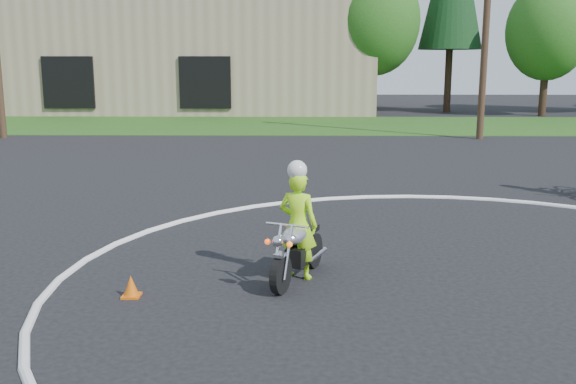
{
  "coord_description": "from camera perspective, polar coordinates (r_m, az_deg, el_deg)",
  "views": [
    {
      "loc": [
        -2.53,
        -5.76,
        3.09
      ],
      "look_at": [
        -2.7,
        4.14,
        1.1
      ],
      "focal_mm": 40.0,
      "sensor_mm": 36.0,
      "label": 1
    }
  ],
  "objects": [
    {
      "name": "utility_poles",
      "position": [
        27.88,
        17.27,
        15.2
      ],
      "size": [
        41.6,
        1.12,
        10.0
      ],
      "color": "#473321",
      "rests_on": "ground"
    },
    {
      "name": "warehouse",
      "position": [
        48.31,
        -18.11,
        12.08
      ],
      "size": [
        41.0,
        17.0,
        8.3
      ],
      "color": "tan",
      "rests_on": "ground"
    },
    {
      "name": "grass_strip",
      "position": [
        33.01,
        5.4,
        5.95
      ],
      "size": [
        120.0,
        10.0,
        0.02
      ],
      "primitive_type": "cube",
      "color": "#1E4714",
      "rests_on": "ground"
    },
    {
      "name": "rider_primary_grp",
      "position": [
        9.28,
        0.9,
        -2.66
      ],
      "size": [
        0.68,
        0.57,
        1.75
      ],
      "rotation": [
        0.0,
        0.0,
        -0.38
      ],
      "color": "#AAFA1A",
      "rests_on": "ground"
    },
    {
      "name": "primary_motorcycle",
      "position": [
        9.25,
        0.83,
        -5.17
      ],
      "size": [
        0.9,
        1.7,
        0.94
      ],
      "rotation": [
        0.0,
        0.0,
        -0.38
      ],
      "color": "black",
      "rests_on": "ground"
    }
  ]
}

